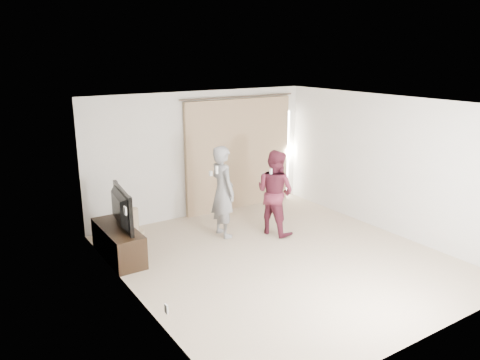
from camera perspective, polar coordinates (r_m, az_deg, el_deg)
name	(u,v)px	position (r m, az deg, el deg)	size (l,w,h in m)	color
floor	(281,258)	(8.01, 4.98, -9.49)	(5.50, 5.50, 0.00)	tan
wall_back	(201,154)	(9.80, -4.76, 3.18)	(5.00, 0.04, 2.60)	silver
wall_left	(134,212)	(6.38, -12.80, -3.85)	(0.04, 5.50, 2.60)	silver
ceiling	(285,103)	(7.31, 5.46, 9.34)	(5.00, 5.50, 0.01)	white
curtain	(240,154)	(10.21, -0.05, 3.18)	(2.80, 0.11, 2.46)	tan
tv_console	(118,243)	(8.16, -14.61, -7.39)	(0.49, 1.40, 0.54)	black
tv	(116,209)	(7.96, -14.90, -3.39)	(1.15, 0.15, 0.66)	black
scratching_post	(133,224)	(9.14, -12.88, -5.22)	(0.38, 0.38, 0.51)	tan
person_man	(223,191)	(8.65, -2.12, -1.41)	(0.42, 0.63, 1.72)	gray
person_woman	(275,192)	(8.81, 4.29, -1.49)	(0.82, 0.93, 1.62)	#5B1E2D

